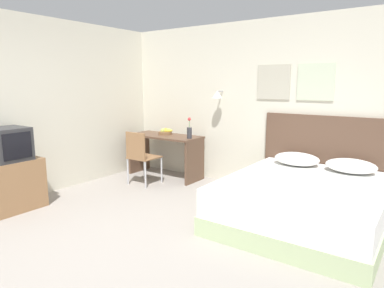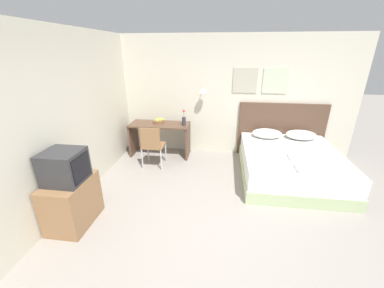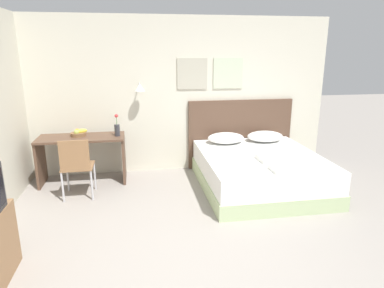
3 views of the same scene
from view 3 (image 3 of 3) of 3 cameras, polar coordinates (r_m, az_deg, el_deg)
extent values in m
plane|color=gray|center=(3.61, 2.59, -20.14)|extent=(24.00, 24.00, 0.00)
cube|color=beige|center=(5.97, -3.37, 8.02)|extent=(5.57, 0.06, 2.65)
cube|color=#B7B29E|center=(5.94, 0.04, 11.65)|extent=(0.52, 0.02, 0.52)
cube|color=beige|center=(6.08, 6.02, 11.65)|extent=(0.52, 0.02, 0.52)
cylinder|color=#B2B2B7|center=(5.80, -8.77, 9.89)|extent=(0.02, 0.16, 0.02)
cone|color=white|center=(5.72, -8.74, 9.30)|extent=(0.17, 0.17, 0.12)
cube|color=#B2C693|center=(5.51, 11.09, -6.00)|extent=(1.78, 2.04, 0.22)
cube|color=white|center=(5.41, 11.24, -3.33)|extent=(1.75, 2.00, 0.32)
cube|color=brown|center=(6.30, 8.03, 1.73)|extent=(1.90, 0.06, 1.23)
ellipsoid|color=white|center=(5.91, 5.66, 1.00)|extent=(0.63, 0.47, 0.17)
ellipsoid|color=white|center=(6.13, 12.07, 1.26)|extent=(0.63, 0.47, 0.17)
cube|color=white|center=(5.08, 12.56, -2.39)|extent=(0.27, 0.36, 0.06)
cube|color=white|center=(4.70, 14.89, -4.02)|extent=(0.31, 0.30, 0.06)
cube|color=brown|center=(5.71, -18.01, 1.00)|extent=(1.34, 0.58, 0.03)
cube|color=brown|center=(5.95, -23.91, -2.86)|extent=(0.04, 0.53, 0.73)
cube|color=brown|center=(5.75, -11.27, -2.38)|extent=(0.04, 0.53, 0.73)
cube|color=#8E6642|center=(5.26, -18.47, -3.54)|extent=(0.44, 0.44, 0.02)
cube|color=#8E6642|center=(5.00, -19.03, -1.85)|extent=(0.40, 0.03, 0.43)
cylinder|color=#B7B7BC|center=(5.56, -20.01, -5.22)|extent=(0.03, 0.03, 0.45)
cylinder|color=#B7B7BC|center=(5.50, -15.90, -5.09)|extent=(0.03, 0.03, 0.45)
cylinder|color=#B7B7BC|center=(5.19, -20.76, -6.76)|extent=(0.03, 0.03, 0.45)
cylinder|color=#B7B7BC|center=(5.13, -16.36, -6.65)|extent=(0.03, 0.03, 0.45)
cylinder|color=brown|center=(5.76, -18.41, 1.55)|extent=(0.24, 0.24, 0.05)
ellipsoid|color=yellow|center=(5.75, -17.98, 2.06)|extent=(0.20, 0.14, 0.07)
sphere|color=orange|center=(5.80, -18.61, 2.07)|extent=(0.08, 0.08, 0.08)
sphere|color=#B2C156|center=(5.71, -18.70, 1.89)|extent=(0.08, 0.08, 0.08)
cylinder|color=#333338|center=(5.58, -12.37, 2.25)|extent=(0.08, 0.08, 0.19)
cylinder|color=#3D7538|center=(5.55, -12.46, 3.89)|extent=(0.01, 0.01, 0.14)
sphere|color=#DB3838|center=(5.53, -12.50, 4.60)|extent=(0.06, 0.06, 0.06)
camera|label=1|loc=(3.18, 64.43, -0.91)|focal=32.00mm
camera|label=2|loc=(0.78, 41.48, 27.82)|focal=22.00mm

